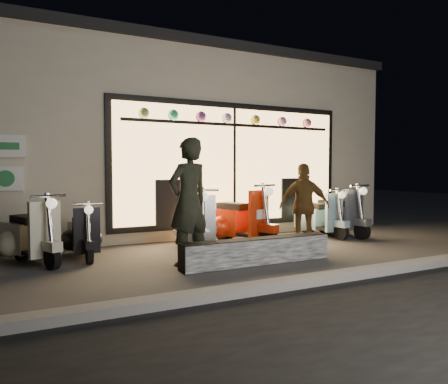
# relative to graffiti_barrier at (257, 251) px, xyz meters

# --- Properties ---
(ground) EXTENTS (40.00, 40.00, 0.00)m
(ground) POSITION_rel_graffiti_barrier_xyz_m (0.21, 0.65, -0.20)
(ground) COLOR #383533
(ground) RESTS_ON ground
(kerb) EXTENTS (40.00, 0.25, 0.12)m
(kerb) POSITION_rel_graffiti_barrier_xyz_m (0.21, -1.35, -0.14)
(kerb) COLOR slate
(kerb) RESTS_ON ground
(shop_building) EXTENTS (10.20, 6.23, 4.20)m
(shop_building) POSITION_rel_graffiti_barrier_xyz_m (0.21, 5.63, 1.90)
(shop_building) COLOR beige
(shop_building) RESTS_ON ground
(graffiti_barrier) EXTENTS (2.49, 0.28, 0.40)m
(graffiti_barrier) POSITION_rel_graffiti_barrier_xyz_m (0.00, 0.00, 0.00)
(graffiti_barrier) COLOR black
(graffiti_barrier) RESTS_ON ground
(scooter_silver) EXTENTS (0.75, 1.51, 1.08)m
(scooter_silver) POSITION_rel_graffiti_barrier_xyz_m (-0.25, 1.72, 0.23)
(scooter_silver) COLOR black
(scooter_silver) RESTS_ON ground
(scooter_red) EXTENTS (0.86, 1.57, 1.13)m
(scooter_red) POSITION_rel_graffiti_barrier_xyz_m (0.61, 1.81, 0.25)
(scooter_red) COLOR black
(scooter_red) RESTS_ON ground
(scooter_black) EXTENTS (0.41, 1.25, 0.90)m
(scooter_black) POSITION_rel_graffiti_barrier_xyz_m (-2.28, 1.85, 0.16)
(scooter_black) COLOR black
(scooter_black) RESTS_ON ground
(scooter_cream) EXTENTS (0.81, 1.44, 1.04)m
(scooter_cream) POSITION_rel_graffiti_barrier_xyz_m (-3.11, 1.74, 0.22)
(scooter_cream) COLOR black
(scooter_cream) RESTS_ON ground
(scooter_blue) EXTENTS (0.52, 1.41, 1.01)m
(scooter_blue) POSITION_rel_graffiti_barrier_xyz_m (2.68, 1.88, 0.20)
(scooter_blue) COLOR black
(scooter_blue) RESTS_ON ground
(scooter_grey) EXTENTS (0.57, 1.53, 1.09)m
(scooter_grey) POSITION_rel_graffiti_barrier_xyz_m (3.10, 1.79, 0.24)
(scooter_grey) COLOR black
(scooter_grey) RESTS_ON ground
(man) EXTENTS (0.80, 0.64, 1.93)m
(man) POSITION_rel_graffiti_barrier_xyz_m (-0.96, 0.42, 0.77)
(man) COLOR black
(man) RESTS_ON ground
(woman) EXTENTS (0.99, 0.74, 1.57)m
(woman) POSITION_rel_graffiti_barrier_xyz_m (1.49, 0.77, 0.58)
(woman) COLOR brown
(woman) RESTS_ON ground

